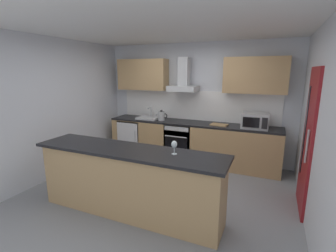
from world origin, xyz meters
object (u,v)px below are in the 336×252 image
object	(u,v)px
kettle	(162,116)
refrigerator	(134,137)
wine_glass	(174,145)
sink	(149,118)
oven	(181,141)
microwave	(255,121)
chopping_board	(219,125)
range_hood	(184,81)

from	to	relation	value
kettle	refrigerator	bearing A→B (deg)	177.69
kettle	wine_glass	size ratio (longest dim) A/B	1.62
sink	wine_glass	world-z (taller)	sink
oven	microwave	distance (m)	1.65
oven	microwave	size ratio (longest dim) A/B	1.60
wine_glass	chopping_board	bearing A→B (deg)	87.00
kettle	range_hood	bearing A→B (deg)	19.57
microwave	chopping_board	world-z (taller)	microwave
wine_glass	chopping_board	size ratio (longest dim) A/B	0.52
sink	wine_glass	size ratio (longest dim) A/B	2.81
microwave	chopping_board	bearing A→B (deg)	179.65
refrigerator	kettle	xyz separation A→B (m)	(0.77, -0.03, 0.58)
chopping_board	microwave	bearing A→B (deg)	-0.35
oven	range_hood	distance (m)	1.33
sink	kettle	distance (m)	0.36
sink	chopping_board	xyz separation A→B (m)	(1.66, -0.03, -0.02)
wine_glass	microwave	bearing A→B (deg)	69.72
refrigerator	wine_glass	distance (m)	3.02
chopping_board	range_hood	bearing A→B (deg)	169.75
range_hood	wine_glass	xyz separation A→B (m)	(0.73, -2.34, -0.71)
oven	refrigerator	world-z (taller)	oven
refrigerator	microwave	distance (m)	2.84
range_hood	chopping_board	xyz separation A→B (m)	(0.85, -0.15, -0.88)
microwave	wine_glass	xyz separation A→B (m)	(-0.81, -2.18, 0.03)
sink	chopping_board	size ratio (longest dim) A/B	1.47
range_hood	kettle	bearing A→B (deg)	-160.43
refrigerator	sink	bearing A→B (deg)	1.89
wine_glass	refrigerator	bearing A→B (deg)	131.58
microwave	refrigerator	bearing A→B (deg)	179.48
wine_glass	oven	bearing A→B (deg)	108.33
oven	kettle	world-z (taller)	kettle
refrigerator	sink	xyz separation A→B (m)	(0.42, 0.01, 0.50)
chopping_board	kettle	bearing A→B (deg)	-179.56
kettle	chopping_board	size ratio (longest dim) A/B	0.85
microwave	kettle	bearing A→B (deg)	-179.83
oven	wine_glass	xyz separation A→B (m)	(0.73, -2.21, 0.62)
oven	range_hood	world-z (taller)	range_hood
refrigerator	chopping_board	distance (m)	2.13
microwave	sink	distance (m)	2.35
oven	sink	bearing A→B (deg)	179.22
sink	wine_glass	xyz separation A→B (m)	(1.54, -2.22, 0.15)
oven	chopping_board	world-z (taller)	chopping_board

